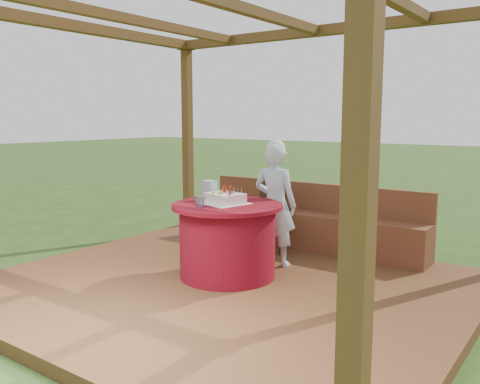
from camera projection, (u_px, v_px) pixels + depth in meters
name	position (u px, v px, depth m)	size (l,w,h in m)	color
ground	(225.00, 294.00, 5.04)	(60.00, 60.00, 0.00)	#264617
deck	(225.00, 289.00, 5.03)	(4.50, 4.00, 0.12)	brown
pergola	(224.00, 45.00, 4.69)	(4.50, 4.00, 2.72)	brown
bench	(308.00, 227.00, 6.37)	(3.00, 0.42, 0.80)	brown
table	(227.00, 240.00, 5.18)	(1.13, 1.13, 0.76)	maroon
chair	(273.00, 213.00, 6.23)	(0.49, 0.49, 0.85)	#3B2312
elderly_woman	(275.00, 203.00, 5.57)	(0.52, 0.37, 1.39)	#A0CAEE
birthday_cake	(225.00, 198.00, 5.13)	(0.49, 0.49, 0.18)	white
gift_bag	(210.00, 190.00, 5.37)	(0.14, 0.09, 0.21)	#ED99CC
drinking_glass	(200.00, 202.00, 4.89)	(0.11, 0.11, 0.11)	white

